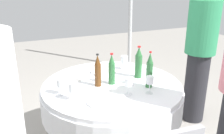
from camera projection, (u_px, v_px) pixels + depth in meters
name	position (u px, v px, depth m)	size (l,w,h in m)	color
dining_table	(112.00, 99.00, 2.33)	(1.29, 1.29, 0.74)	white
bottle_green_south	(149.00, 71.00, 2.17)	(0.06, 0.06, 0.33)	#2D6B38
bottle_brown_east	(98.00, 71.00, 2.20)	(0.06, 0.06, 0.30)	#593314
bottle_green_left	(111.00, 70.00, 2.24)	(0.06, 0.06, 0.29)	#2D6B38
bottle_green_front	(139.00, 63.00, 2.38)	(0.07, 0.07, 0.31)	#2D6B38
wine_glass_front	(129.00, 82.00, 2.05)	(0.07, 0.07, 0.15)	white
wine_glass_west	(73.00, 88.00, 1.95)	(0.07, 0.07, 0.15)	white
wine_glass_near	(150.00, 81.00, 2.06)	(0.06, 0.06, 0.15)	white
wine_glass_outer	(124.00, 60.00, 2.61)	(0.07, 0.07, 0.15)	white
wine_glass_mid	(61.00, 84.00, 2.05)	(0.07, 0.07, 0.14)	white
plate_mid	(70.00, 78.00, 2.38)	(0.23, 0.23, 0.02)	white
plate_north	(100.00, 102.00, 1.93)	(0.20, 0.20, 0.02)	white
plate_right	(103.00, 71.00, 2.56)	(0.26, 0.26, 0.02)	white
fork_east	(148.00, 71.00, 2.59)	(0.18, 0.02, 0.01)	silver
person_east	(200.00, 52.00, 2.83)	(0.34, 0.34, 1.64)	#26262B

